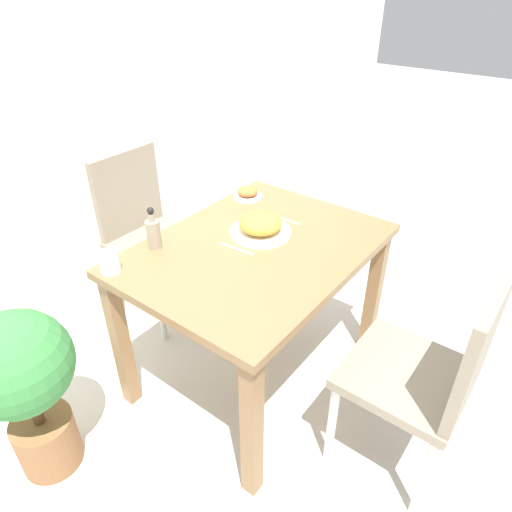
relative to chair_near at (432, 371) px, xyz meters
name	(u,v)px	position (x,y,z in m)	size (l,w,h in m)	color
ground_plane	(256,370)	(0.02, 0.78, -0.51)	(16.00, 16.00, 0.00)	beige
wall_back	(39,58)	(0.02, 2.12, 0.79)	(8.00, 0.05, 2.60)	beige
dining_table	(256,267)	(0.02, 0.78, 0.10)	(1.06, 0.80, 0.72)	olive
chair_near	(432,371)	(0.00, 0.00, 0.00)	(0.42, 0.42, 0.90)	gray
chair_far	(146,227)	(0.09, 1.56, 0.00)	(0.42, 0.42, 0.90)	gray
food_plate	(261,225)	(0.11, 0.82, 0.25)	(0.27, 0.27, 0.09)	white
side_plate	(248,193)	(0.36, 1.09, 0.23)	(0.14, 0.14, 0.06)	white
drink_cup	(110,262)	(-0.45, 1.09, 0.25)	(0.08, 0.08, 0.08)	white
sauce_bottle	(153,232)	(-0.23, 1.10, 0.28)	(0.06, 0.06, 0.18)	gray
fork_utensil	(236,249)	(-0.05, 0.82, 0.21)	(0.02, 0.17, 0.00)	silver
spoon_utensil	(282,219)	(0.28, 0.82, 0.21)	(0.01, 0.19, 0.00)	silver
potted_plant_left	(24,380)	(-0.86, 1.13, -0.05)	(0.38, 0.38, 0.73)	brown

